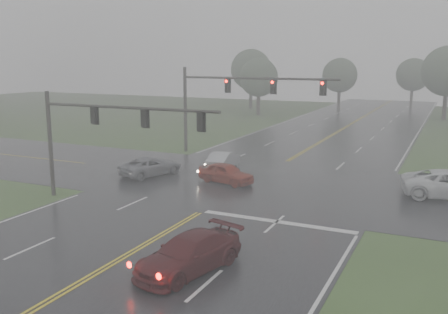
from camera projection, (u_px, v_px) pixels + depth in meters
The scene contains 14 objects.
main_road at pixel (241, 189), 33.40m from camera, with size 18.00×160.00×0.02m, color black.
cross_street at pixel (252, 182), 35.18m from camera, with size 120.00×14.00×0.02m, color black.
stop_bar at pixel (277, 222), 26.55m from camera, with size 8.50×0.50×0.01m, color silver.
sedan_maroon at pixel (189, 271), 20.41m from camera, with size 2.09×5.14×1.49m, color #400B0E.
sedan_red at pixel (226, 183), 34.90m from camera, with size 1.66×4.12×1.41m, color maroon.
sedan_silver at pixel (224, 169), 39.35m from camera, with size 1.50×4.31×1.42m, color #9FA2A7.
car_grey at pixel (151, 175), 37.24m from camera, with size 2.25×4.87×1.35m, color slate.
signal_gantry_near at pixel (96, 126), 29.41m from camera, with size 11.95×0.29×6.61m.
signal_gantry_far at pixel (229, 94), 44.14m from camera, with size 14.42×0.40×7.83m.
tree_nw_a at pixel (259, 77), 76.49m from camera, with size 5.96×5.96×8.76m.
tree_ne_a at pixel (448, 71), 70.02m from camera, with size 7.10×7.10×10.43m.
tree_n_mid at pixel (340, 75), 85.92m from camera, with size 5.97×5.97×8.77m.
tree_nw_b at pixel (251, 69), 86.24m from camera, with size 7.00×7.00×10.28m.
tree_n_far at pixel (413, 75), 89.76m from camera, with size 5.96×5.96×8.76m.
Camera 1 is at (12.72, -9.78, 8.54)m, focal length 40.00 mm.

